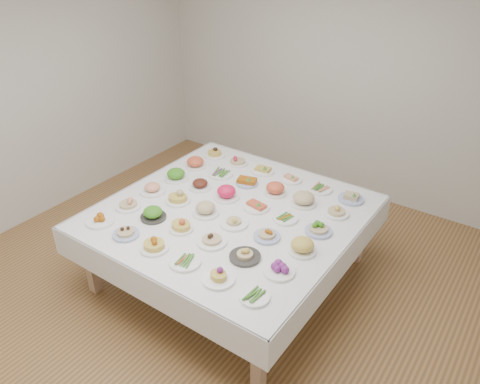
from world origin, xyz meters
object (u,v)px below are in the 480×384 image
Objects in this scene: dish_35 at (351,196)px; dish_0 at (100,218)px; dish_18 at (176,174)px; display_table at (231,217)px.

dish_0 is at bearing -135.49° from dish_35.
dish_35 is (1.64, 0.65, -0.02)m from dish_18.
dish_18 is 1.77m from dish_35.
dish_0 is 1.00× the size of dish_18.
display_table is 1.17m from dish_35.
dish_35 is (1.66, 1.63, -0.00)m from dish_0.
display_table is at bearing -135.45° from dish_35.
dish_0 is 2.33m from dish_35.
dish_18 is 1.02× the size of dish_35.
dish_0 is at bearing -135.53° from display_table.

